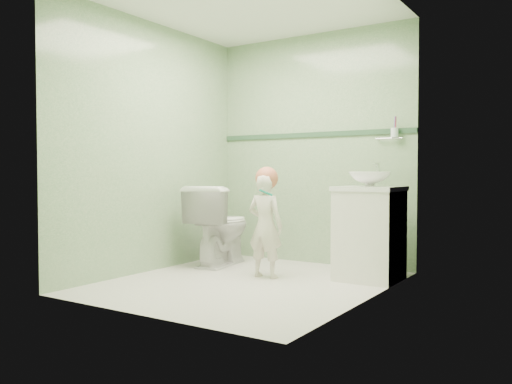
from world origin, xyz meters
The scene contains 12 objects.
ground centered at (0.00, 0.00, 0.00)m, with size 2.50×2.50×0.00m, color white.
room_shell centered at (0.00, 0.00, 1.20)m, with size 2.50×2.54×2.40m.
trim_stripe centered at (0.00, 1.24, 1.35)m, with size 2.20×0.02×0.05m, color #2E5036.
vanity centered at (0.84, 0.70, 0.40)m, with size 0.52×0.50×0.80m, color white.
counter centered at (0.84, 0.70, 0.81)m, with size 0.54×0.52×0.04m, color white.
basin centered at (0.84, 0.70, 0.89)m, with size 0.37×0.37×0.13m, color white.
faucet centered at (0.84, 0.89, 0.97)m, with size 0.03×0.13×0.18m.
cup_holder centered at (0.89, 1.18, 1.33)m, with size 0.26×0.07×0.21m.
toilet centered at (-0.74, 0.61, 0.41)m, with size 0.46×0.80×0.82m, color white.
toddler centered at (0.01, 0.29, 0.47)m, with size 0.34×0.22×0.94m, color silver.
hair_cap centered at (0.01, 0.32, 0.90)m, with size 0.21×0.21×0.21m, color #C26848.
teal_toothbrush centered at (0.08, 0.17, 0.78)m, with size 0.11×0.13×0.08m.
Camera 1 is at (2.53, -3.78, 0.94)m, focal length 37.29 mm.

